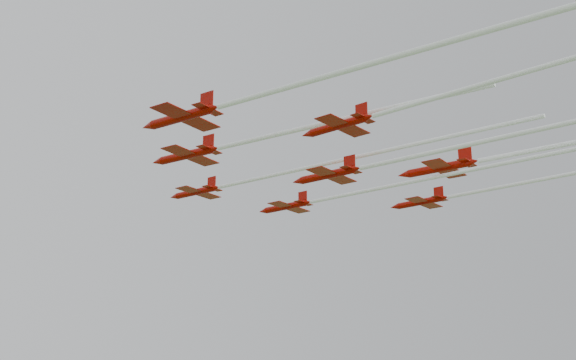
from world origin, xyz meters
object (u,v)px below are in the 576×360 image
jet_lead (276,175)px  jet_row3_mid (403,159)px  jet_row3_left (301,83)px  jet_row2_left (248,141)px  jet_row2_right (387,187)px  jet_row4_left (406,106)px  jet_row3_right (531,181)px  jet_row4_right (547,148)px

jet_lead → jet_row3_mid: 23.14m
jet_row3_left → jet_row3_mid: bearing=0.8°
jet_row2_left → jet_row3_mid: size_ratio=0.95×
jet_row2_right → jet_row4_left: jet_row4_left is taller
jet_row2_left → jet_row3_right: bearing=-38.9°
jet_row3_right → jet_row4_right: (-6.89, -9.18, 1.18)m
jet_lead → jet_row3_left: bearing=-139.2°
jet_row2_right → jet_row4_left: size_ratio=1.57×
jet_lead → jet_row3_right: bearing=-55.4°
jet_row4_left → jet_row2_left: bearing=88.5°
jet_row2_right → jet_row3_right: 20.85m
jet_row2_right → jet_row3_left: jet_row3_left is taller
jet_row2_left → jet_row3_right: size_ratio=0.71×
jet_row2_right → jet_row2_left: bearing=162.1°
jet_lead → jet_row4_right: 37.70m
jet_row2_left → jet_row3_right: 42.53m
jet_row2_left → jet_row3_left: 22.92m
jet_lead → jet_row3_mid: size_ratio=1.21×
jet_lead → jet_row3_right: (31.60, -19.29, -1.35)m
jet_row3_mid → jet_lead: bearing=81.5°
jet_row3_mid → jet_row4_right: (19.04, -6.25, 2.91)m
jet_row3_right → jet_row4_right: bearing=-147.3°
jet_row2_right → jet_row3_left: bearing=-162.6°
jet_row3_mid → jet_row3_right: 26.14m
jet_row3_mid → jet_row4_right: 20.25m
jet_lead → jet_row3_mid: (5.68, -22.22, -3.08)m
jet_lead → jet_row3_right: jet_lead is taller
jet_row3_mid → jet_row4_left: bearing=-149.8°
jet_row2_left → jet_row2_right: bearing=-22.7°
jet_row2_left → jet_row2_right: jet_row2_left is taller
jet_row3_left → jet_row4_left: size_ratio=1.41×
jet_row4_left → jet_row4_right: size_ratio=0.70×
jet_row2_left → jet_row4_left: 23.77m
jet_row3_mid → jet_row4_left: size_ratio=1.16×
jet_lead → jet_row2_right: size_ratio=0.90×
jet_row3_left → jet_row3_mid: 23.55m
jet_lead → jet_row4_left: size_ratio=1.41×
jet_lead → jet_row3_mid: jet_lead is taller
jet_row4_right → jet_row3_right: bearing=28.6°
jet_lead → jet_row3_right: size_ratio=0.90×
jet_row3_right → jet_row2_right: bearing=129.2°
jet_row3_left → jet_row4_left: 12.97m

